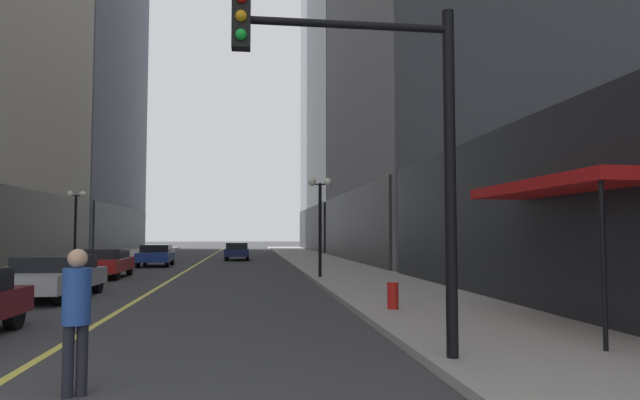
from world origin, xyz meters
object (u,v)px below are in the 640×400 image
at_px(car_navy, 237,250).
at_px(pedestrian_in_blue_hoodie, 76,309).
at_px(car_red, 107,262).
at_px(car_silver, 54,275).
at_px(traffic_light_near_right, 383,120).
at_px(street_lamp_right_mid, 320,205).
at_px(street_lamp_left_far, 76,212).
at_px(car_blue, 156,254).
at_px(fire_hydrant_right, 393,299).

relative_size(car_navy, pedestrian_in_blue_hoodie, 2.52).
bearing_deg(car_red, car_silver, -87.07).
height_order(car_silver, traffic_light_near_right, traffic_light_near_right).
bearing_deg(street_lamp_right_mid, street_lamp_left_far, 144.61).
height_order(pedestrian_in_blue_hoodie, street_lamp_right_mid, street_lamp_right_mid).
relative_size(car_blue, fire_hydrant_right, 5.13).
bearing_deg(pedestrian_in_blue_hoodie, car_navy, 87.95).
bearing_deg(street_lamp_left_far, pedestrian_in_blue_hoodie, -73.45).
xyz_separation_m(car_silver, traffic_light_near_right, (8.00, -10.06, 3.02)).
height_order(traffic_light_near_right, street_lamp_left_far, traffic_light_near_right).
height_order(car_red, street_lamp_left_far, street_lamp_left_far).
height_order(car_red, pedestrian_in_blue_hoodie, pedestrian_in_blue_hoodie).
height_order(car_red, car_blue, same).
bearing_deg(traffic_light_near_right, street_lamp_right_mid, 86.17).
height_order(car_silver, pedestrian_in_blue_hoodie, pedestrian_in_blue_hoodie).
distance_m(car_silver, traffic_light_near_right, 13.20).
bearing_deg(fire_hydrant_right, street_lamp_right_mid, 92.78).
xyz_separation_m(pedestrian_in_blue_hoodie, fire_hydrant_right, (5.70, 6.21, -0.67)).
height_order(car_silver, car_navy, same).
bearing_deg(car_silver, street_lamp_right_mid, 31.80).
bearing_deg(fire_hydrant_right, car_red, 127.79).
bearing_deg(traffic_light_near_right, pedestrian_in_blue_hoodie, -168.84).
relative_size(car_silver, car_blue, 1.15).
bearing_deg(car_blue, street_lamp_right_mid, -53.01).
relative_size(car_red, pedestrian_in_blue_hoodie, 2.31).
xyz_separation_m(car_navy, fire_hydrant_right, (4.42, -29.29, -0.32)).
relative_size(car_silver, car_navy, 1.03).
distance_m(street_lamp_right_mid, fire_hydrant_right, 10.68).
bearing_deg(car_blue, pedestrian_in_blue_hoodie, -82.82).
xyz_separation_m(car_blue, pedestrian_in_blue_hoodie, (3.54, -28.09, 0.36)).
bearing_deg(street_lamp_right_mid, car_red, 164.81).
distance_m(car_red, street_lamp_left_far, 7.76).
bearing_deg(pedestrian_in_blue_hoodie, street_lamp_right_mid, 72.50).
relative_size(car_blue, street_lamp_left_far, 0.93).
height_order(car_red, car_navy, same).
bearing_deg(street_lamp_right_mid, fire_hydrant_right, -87.22).
relative_size(car_navy, street_lamp_right_mid, 1.04).
distance_m(pedestrian_in_blue_hoodie, fire_hydrant_right, 8.45).
height_order(street_lamp_left_far, street_lamp_right_mid, same).
xyz_separation_m(pedestrian_in_blue_hoodie, street_lamp_left_far, (-7.60, 25.58, 2.18)).
distance_m(car_blue, street_lamp_right_mid, 14.74).
relative_size(pedestrian_in_blue_hoodie, street_lamp_right_mid, 0.41).
bearing_deg(car_navy, car_blue, -123.00).
bearing_deg(car_silver, car_navy, 78.25).
bearing_deg(car_red, street_lamp_left_far, 117.08).
distance_m(car_silver, pedestrian_in_blue_hoodie, 11.54).
xyz_separation_m(car_navy, street_lamp_right_mid, (3.92, -19.01, 2.54)).
distance_m(car_red, car_navy, 17.35).
xyz_separation_m(car_red, pedestrian_in_blue_hoodie, (4.27, -19.06, 0.36)).
bearing_deg(street_lamp_left_far, fire_hydrant_right, -55.53).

